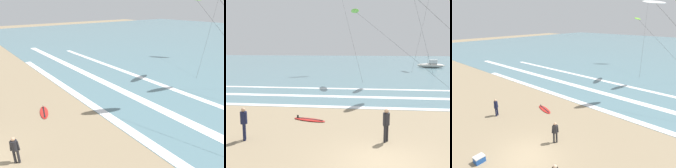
# 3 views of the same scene
# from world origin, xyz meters

# --- Properties ---
(ground_plane) EXTENTS (160.00, 160.00, 0.00)m
(ground_plane) POSITION_xyz_m (0.00, 0.00, 0.00)
(ground_plane) COLOR #937F60
(ocean_surface) EXTENTS (140.00, 90.00, 0.01)m
(ocean_surface) POSITION_xyz_m (0.00, 53.55, 0.01)
(ocean_surface) COLOR slate
(ocean_surface) RESTS_ON ground
(wave_foam_shoreline) EXTENTS (43.78, 0.71, 0.01)m
(wave_foam_shoreline) POSITION_xyz_m (1.69, 8.95, 0.01)
(wave_foam_shoreline) COLOR white
(wave_foam_shoreline) RESTS_ON ocean_surface
(wave_foam_mid_break) EXTENTS (58.84, 0.91, 0.01)m
(wave_foam_mid_break) POSITION_xyz_m (-0.73, 12.89, 0.01)
(wave_foam_mid_break) COLOR white
(wave_foam_mid_break) RESTS_ON ocean_surface
(wave_foam_outer_break) EXTENTS (46.45, 0.67, 0.01)m
(wave_foam_outer_break) POSITION_xyz_m (-0.59, 17.13, 0.01)
(wave_foam_outer_break) COLOR white
(wave_foam_outer_break) RESTS_ON ocean_surface
(surfer_mid_group) EXTENTS (0.35, 0.48, 1.60)m
(surfer_mid_group) POSITION_xyz_m (0.24, 2.24, 0.96)
(surfer_mid_group) COLOR #232328
(surfer_mid_group) RESTS_ON ground
(surfer_background_far) EXTENTS (0.32, 0.51, 1.60)m
(surfer_background_far) POSITION_xyz_m (-6.51, 1.65, 0.96)
(surfer_background_far) COLOR #141938
(surfer_background_far) RESTS_ON ground
(surfboard_foreground_flat) EXTENTS (2.18, 1.16, 0.25)m
(surfboard_foreground_flat) POSITION_xyz_m (-4.16, 5.32, 0.05)
(surfboard_foreground_flat) COLOR red
(surfboard_foreground_flat) RESTS_ON ground
(kite_lime_high_left) EXTENTS (10.98, 3.92, 8.58)m
(kite_lime_high_left) POSITION_xyz_m (-2.31, 21.24, 8.30)
(kite_lime_high_left) COLOR #70C628
(kite_lime_high_left) RESTS_ON ground
(offshore_boat) EXTENTS (5.42, 2.59, 2.70)m
(offshore_boat) POSITION_xyz_m (11.40, 43.94, 0.55)
(offshore_boat) COLOR beige
(offshore_boat) RESTS_ON ground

